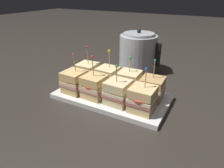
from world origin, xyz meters
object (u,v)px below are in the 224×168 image
(sandwich_back_far_left, at_px, (88,73))
(sandwich_back_far_right, at_px, (152,88))
(serving_platter, at_px, (112,96))
(sandwich_front_center_left, at_px, (94,86))
(sandwich_front_far_right, at_px, (142,99))
(sandwich_back_center_left, at_px, (108,77))
(sandwich_back_center_right, at_px, (129,82))
(sandwich_front_center_right, at_px, (118,92))
(kettle_steel, at_px, (138,53))
(sandwich_front_far_left, at_px, (74,82))

(sandwich_back_far_left, relative_size, sandwich_back_far_right, 1.08)
(serving_platter, relative_size, sandwich_front_center_left, 2.67)
(sandwich_front_center_left, height_order, sandwich_front_far_right, sandwich_front_center_left)
(sandwich_back_center_left, xyz_separation_m, sandwich_back_center_right, (0.10, 0.00, -0.00))
(sandwich_front_center_right, height_order, kettle_steel, kettle_steel)
(sandwich_front_far_right, xyz_separation_m, sandwich_back_far_left, (-0.29, 0.10, -0.00))
(sandwich_back_far_left, distance_m, kettle_steel, 0.31)
(sandwich_front_center_right, bearing_deg, sandwich_front_far_right, -2.91)
(sandwich_front_center_left, relative_size, sandwich_front_center_right, 1.10)
(sandwich_back_center_left, bearing_deg, sandwich_back_center_right, 0.56)
(kettle_steel, bearing_deg, sandwich_back_far_left, -114.08)
(sandwich_front_far_left, xyz_separation_m, sandwich_front_far_right, (0.29, -0.00, 0.00))
(kettle_steel, bearing_deg, sandwich_back_center_left, -94.40)
(sandwich_back_center_right, bearing_deg, sandwich_front_far_left, -152.56)
(sandwich_front_far_right, bearing_deg, sandwich_back_center_right, 132.05)
(sandwich_front_center_left, bearing_deg, sandwich_back_far_left, 134.95)
(sandwich_front_center_right, height_order, sandwich_back_center_left, sandwich_back_center_left)
(sandwich_front_center_left, bearing_deg, sandwich_front_center_right, -0.31)
(serving_platter, height_order, sandwich_front_far_right, sandwich_front_far_right)
(sandwich_back_center_right, bearing_deg, sandwich_front_far_right, -47.95)
(sandwich_front_center_right, xyz_separation_m, sandwich_front_far_right, (0.09, -0.00, 0.00))
(kettle_steel, bearing_deg, sandwich_front_center_right, -78.77)
(sandwich_front_center_left, bearing_deg, sandwich_back_center_right, 44.51)
(serving_platter, relative_size, kettle_steel, 2.01)
(sandwich_back_center_left, relative_size, kettle_steel, 0.74)
(sandwich_front_far_left, height_order, sandwich_front_center_right, sandwich_front_far_left)
(sandwich_back_center_left, bearing_deg, sandwich_front_center_left, -92.04)
(sandwich_back_far_right, bearing_deg, sandwich_back_far_left, 178.72)
(sandwich_front_far_left, relative_size, kettle_steel, 0.73)
(sandwich_back_far_right, bearing_deg, serving_platter, -162.44)
(sandwich_back_far_left, bearing_deg, kettle_steel, 65.92)
(sandwich_front_center_left, xyz_separation_m, sandwich_front_far_right, (0.19, -0.01, -0.00))
(sandwich_front_center_right, relative_size, sandwich_back_center_right, 1.03)
(sandwich_back_center_left, bearing_deg, serving_platter, -47.33)
(sandwich_back_center_right, height_order, kettle_steel, kettle_steel)
(sandwich_front_center_right, bearing_deg, sandwich_back_far_left, 153.36)
(sandwich_back_center_left, xyz_separation_m, kettle_steel, (0.02, 0.28, 0.04))
(sandwich_front_center_left, bearing_deg, sandwich_front_far_left, -178.67)
(sandwich_front_center_right, relative_size, kettle_steel, 0.69)
(sandwich_front_center_left, xyz_separation_m, kettle_steel, (0.02, 0.38, 0.04))
(sandwich_front_far_left, distance_m, sandwich_back_far_left, 0.10)
(serving_platter, relative_size, sandwich_front_far_left, 2.75)
(sandwich_back_center_left, height_order, sandwich_back_center_right, sandwich_back_center_left)
(sandwich_front_far_left, distance_m, sandwich_back_center_left, 0.14)
(kettle_steel, bearing_deg, sandwich_back_center_right, -74.79)
(serving_platter, height_order, sandwich_back_far_left, sandwich_back_far_left)
(serving_platter, xyz_separation_m, sandwich_back_center_left, (-0.05, 0.05, 0.05))
(sandwich_front_far_right, bearing_deg, sandwich_back_center_left, 151.61)
(sandwich_front_center_left, relative_size, sandwich_back_far_right, 1.07)
(sandwich_back_center_left, bearing_deg, sandwich_back_far_right, -1.53)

